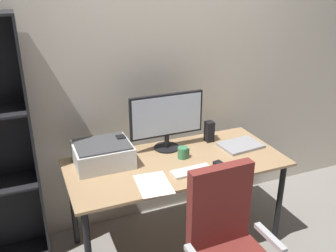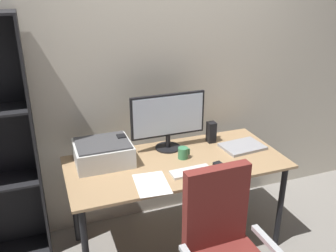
% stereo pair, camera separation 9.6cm
% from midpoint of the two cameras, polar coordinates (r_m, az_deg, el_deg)
% --- Properties ---
extents(ground_plane, '(12.00, 12.00, 0.00)m').
position_cam_midpoint_polar(ground_plane, '(3.12, 2.12, -17.58)').
color(ground_plane, gray).
extents(back_wall, '(6.40, 0.10, 2.60)m').
position_cam_midpoint_polar(back_wall, '(2.97, -1.47, 8.75)').
color(back_wall, beige).
rests_on(back_wall, ground).
extents(desk, '(1.59, 0.73, 0.74)m').
position_cam_midpoint_polar(desk, '(2.74, 2.32, -7.00)').
color(desk, tan).
rests_on(desk, ground).
extents(monitor, '(0.59, 0.20, 0.45)m').
position_cam_midpoint_polar(monitor, '(2.79, 1.00, 1.26)').
color(monitor, black).
rests_on(monitor, desk).
extents(keyboard, '(0.29, 0.12, 0.02)m').
position_cam_midpoint_polar(keyboard, '(2.56, 4.69, -7.07)').
color(keyboard, silver).
rests_on(keyboard, desk).
extents(mouse, '(0.07, 0.10, 0.03)m').
position_cam_midpoint_polar(mouse, '(2.63, 9.08, -6.17)').
color(mouse, black).
rests_on(mouse, desk).
extents(coffee_mug, '(0.09, 0.07, 0.09)m').
position_cam_midpoint_polar(coffee_mug, '(2.73, 3.37, -4.21)').
color(coffee_mug, '#387F51').
rests_on(coffee_mug, desk).
extents(laptop, '(0.34, 0.26, 0.02)m').
position_cam_midpoint_polar(laptop, '(2.96, 12.40, -3.13)').
color(laptop, '#99999E').
rests_on(laptop, desk).
extents(speaker_left, '(0.06, 0.07, 0.17)m').
position_cam_midpoint_polar(speaker_left, '(2.75, -6.18, -3.10)').
color(speaker_left, black).
rests_on(speaker_left, desk).
extents(speaker_right, '(0.06, 0.07, 0.17)m').
position_cam_midpoint_polar(speaker_right, '(2.99, 7.65, -0.97)').
color(speaker_right, black).
rests_on(speaker_right, desk).
extents(printer, '(0.40, 0.34, 0.16)m').
position_cam_midpoint_polar(printer, '(2.68, -9.03, -4.09)').
color(printer, silver).
rests_on(printer, desk).
extents(paper_sheet, '(0.24, 0.31, 0.00)m').
position_cam_midpoint_polar(paper_sheet, '(2.43, -1.40, -8.97)').
color(paper_sheet, white).
rests_on(paper_sheet, desk).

